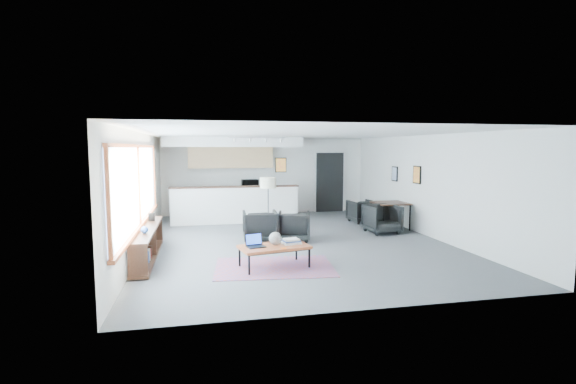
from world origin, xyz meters
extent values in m
cube|color=#4B4B4E|center=(0.00, 0.00, -0.01)|extent=(7.00, 9.00, 0.01)
cube|color=white|center=(0.00, 0.00, 2.60)|extent=(7.00, 9.00, 0.01)
cube|color=silver|center=(0.00, 4.50, 1.30)|extent=(7.00, 0.01, 2.60)
cube|color=silver|center=(0.00, -4.50, 1.30)|extent=(7.00, 0.01, 2.60)
cube|color=silver|center=(-3.50, 0.00, 1.30)|extent=(0.01, 9.00, 2.60)
cube|color=silver|center=(3.50, 0.00, 1.30)|extent=(0.01, 9.00, 2.60)
cube|color=#8CBFFF|center=(-3.47, -0.90, 1.50)|extent=(0.02, 5.80, 1.55)
cube|color=brown|center=(-3.44, -0.90, 0.70)|extent=(0.10, 5.95, 0.06)
cube|color=brown|center=(-3.45, -0.90, 2.30)|extent=(0.06, 5.95, 0.06)
cube|color=brown|center=(-3.45, -3.80, 1.50)|extent=(0.06, 0.06, 1.60)
cube|color=brown|center=(-3.45, -0.90, 1.50)|extent=(0.06, 0.06, 1.60)
cube|color=brown|center=(-3.45, 2.00, 1.50)|extent=(0.06, 0.06, 1.60)
cube|color=#341C12|center=(-3.30, -1.00, 0.62)|extent=(0.35, 3.00, 0.05)
cube|color=#341C12|center=(-3.30, -1.00, 0.05)|extent=(0.35, 3.00, 0.05)
cube|color=#341C12|center=(-3.30, -2.45, 0.33)|extent=(0.33, 0.04, 0.55)
cube|color=#341C12|center=(-3.30, -1.00, 0.33)|extent=(0.33, 0.04, 0.55)
cube|color=#341C12|center=(-3.30, 0.45, 0.33)|extent=(0.33, 0.04, 0.55)
cube|color=#3359A5|center=(-3.30, -2.30, 0.17)|extent=(0.18, 0.04, 0.20)
cube|color=silver|center=(-3.30, -2.13, 0.18)|extent=(0.18, 0.04, 0.22)
cube|color=maroon|center=(-3.30, -1.96, 0.20)|extent=(0.18, 0.04, 0.24)
cube|color=#341C12|center=(-3.30, -1.79, 0.17)|extent=(0.18, 0.04, 0.20)
cube|color=#3359A5|center=(-3.30, -1.62, 0.18)|extent=(0.18, 0.04, 0.22)
cube|color=silver|center=(-3.30, -1.45, 0.20)|extent=(0.18, 0.04, 0.24)
cube|color=maroon|center=(-3.30, -1.28, 0.17)|extent=(0.18, 0.04, 0.20)
cube|color=#341C12|center=(-3.30, -1.11, 0.18)|extent=(0.18, 0.04, 0.22)
cube|color=#3359A5|center=(-3.30, -0.94, 0.20)|extent=(0.18, 0.03, 0.24)
cube|color=silver|center=(-3.30, -0.77, 0.17)|extent=(0.18, 0.03, 0.20)
cube|color=maroon|center=(-3.30, -0.60, 0.18)|extent=(0.18, 0.03, 0.22)
cube|color=#341C12|center=(-3.30, -0.43, 0.20)|extent=(0.18, 0.04, 0.24)
cube|color=black|center=(-3.30, -0.20, 0.73)|extent=(0.14, 0.02, 0.18)
sphere|color=#264C99|center=(-3.28, -1.60, 0.71)|extent=(0.14, 0.14, 0.14)
cube|color=white|center=(-1.20, 2.70, 0.55)|extent=(3.80, 0.25, 1.10)
cube|color=#341C12|center=(-1.20, 2.70, 1.11)|extent=(3.85, 0.32, 0.04)
cube|color=white|center=(-1.20, 4.15, 0.45)|extent=(3.80, 0.60, 0.90)
cube|color=#2D2D2D|center=(-1.20, 4.15, 0.91)|extent=(3.82, 0.62, 0.04)
cube|color=tan|center=(-1.20, 4.30, 1.95)|extent=(2.80, 0.35, 0.70)
cube|color=white|center=(-1.20, 3.60, 2.45)|extent=(4.20, 1.80, 0.30)
cube|color=black|center=(0.20, 2.71, 1.75)|extent=(0.35, 0.03, 0.45)
cube|color=orange|center=(0.20, 2.69, 1.75)|extent=(0.30, 0.01, 0.40)
cube|color=black|center=(2.30, 4.42, 1.05)|extent=(1.00, 0.12, 2.10)
cube|color=white|center=(1.78, 4.43, 1.05)|extent=(0.06, 0.10, 2.10)
cube|color=white|center=(2.82, 4.43, 1.05)|extent=(0.06, 0.10, 2.10)
cube|color=white|center=(2.30, 4.43, 2.12)|extent=(1.10, 0.10, 0.06)
cube|color=silver|center=(-0.60, 2.20, 2.56)|extent=(1.60, 0.04, 0.04)
cylinder|color=silver|center=(-1.25, 2.20, 2.48)|extent=(0.07, 0.07, 0.09)
cylinder|color=silver|center=(-0.80, 2.20, 2.48)|extent=(0.07, 0.07, 0.09)
cylinder|color=silver|center=(-0.35, 2.20, 2.48)|extent=(0.07, 0.07, 0.09)
cylinder|color=silver|center=(0.10, 2.20, 2.48)|extent=(0.07, 0.07, 0.09)
cube|color=black|center=(3.47, 0.40, 1.55)|extent=(0.03, 0.38, 0.48)
cube|color=orange|center=(3.46, 0.40, 1.55)|extent=(0.00, 0.32, 0.42)
cube|color=black|center=(3.47, 1.70, 1.50)|extent=(0.03, 0.34, 0.44)
cube|color=#859FC5|center=(3.46, 1.70, 1.50)|extent=(0.00, 0.28, 0.38)
cube|color=#6A3B53|center=(-0.88, -2.16, 0.01)|extent=(2.37, 1.74, 0.01)
cube|color=brown|center=(-0.88, -2.16, 0.40)|extent=(1.40, 0.93, 0.05)
cube|color=black|center=(-1.41, -2.57, 0.19)|extent=(0.03, 0.03, 0.38)
cube|color=black|center=(-1.52, -1.98, 0.19)|extent=(0.03, 0.03, 0.38)
cube|color=black|center=(-0.24, -2.34, 0.19)|extent=(0.03, 0.03, 0.38)
cube|color=black|center=(-0.35, -1.75, 0.19)|extent=(0.03, 0.03, 0.38)
cube|color=black|center=(-0.82, -2.45, 0.37)|extent=(1.21, 0.27, 0.03)
cube|color=black|center=(-0.94, -1.87, 0.37)|extent=(1.21, 0.27, 0.03)
cube|color=black|center=(-1.23, -2.20, 0.43)|extent=(0.38, 0.31, 0.02)
cube|color=black|center=(-1.26, -2.09, 0.55)|extent=(0.33, 0.14, 0.22)
cube|color=blue|center=(-1.26, -2.09, 0.55)|extent=(0.30, 0.12, 0.19)
sphere|color=gray|center=(-0.84, -2.10, 0.54)|extent=(0.25, 0.25, 0.25)
cube|color=silver|center=(-0.52, -2.06, 0.44)|extent=(0.37, 0.32, 0.04)
cube|color=#3359A5|center=(-0.52, -2.06, 0.48)|extent=(0.34, 0.29, 0.03)
cube|color=silver|center=(-0.53, -2.09, 0.51)|extent=(0.31, 0.26, 0.03)
cube|color=#E5590C|center=(-0.75, -2.42, 0.42)|extent=(0.11, 0.11, 0.01)
imported|color=black|center=(-0.83, 0.08, 0.42)|extent=(0.85, 0.80, 0.83)
imported|color=black|center=(0.01, 0.05, 0.39)|extent=(0.91, 0.87, 0.78)
cylinder|color=black|center=(-0.47, 1.01, 0.01)|extent=(0.33, 0.33, 0.03)
cylinder|color=black|center=(-0.47, 1.01, 0.65)|extent=(0.03, 0.03, 1.26)
cylinder|color=beige|center=(-0.47, 1.01, 1.36)|extent=(0.54, 0.54, 0.28)
cube|color=#341C12|center=(3.00, 0.96, 0.73)|extent=(0.89, 0.89, 0.04)
cylinder|color=black|center=(2.61, 0.57, 0.35)|extent=(0.04, 0.04, 0.71)
cylinder|color=black|center=(2.60, 1.35, 0.35)|extent=(0.04, 0.04, 0.71)
cylinder|color=black|center=(3.40, 0.58, 0.35)|extent=(0.04, 0.04, 0.71)
cylinder|color=black|center=(3.39, 1.36, 0.35)|extent=(0.04, 0.04, 0.71)
imported|color=black|center=(2.52, 0.44, 0.36)|extent=(0.75, 0.71, 0.72)
imported|color=black|center=(2.60, 2.10, 0.32)|extent=(0.69, 0.66, 0.64)
imported|color=black|center=(-0.58, 4.15, 1.10)|extent=(0.54, 0.35, 0.34)
camera|label=1|loc=(-2.23, -9.79, 2.26)|focal=26.00mm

